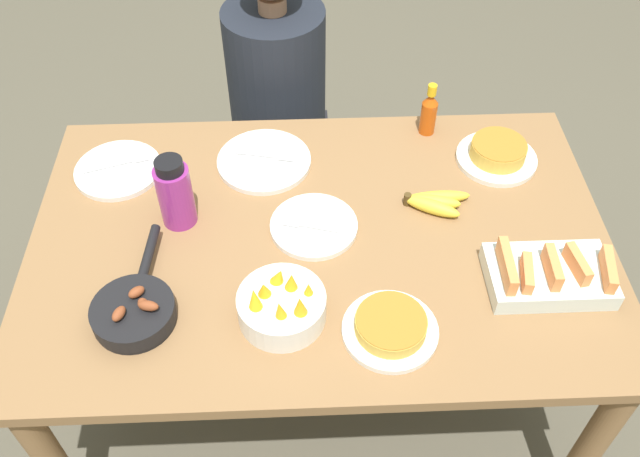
{
  "coord_description": "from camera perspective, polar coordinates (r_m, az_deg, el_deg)",
  "views": [
    {
      "loc": [
        -0.05,
        -1.17,
        2.04
      ],
      "look_at": [
        0.0,
        0.0,
        0.76
      ],
      "focal_mm": 38.0,
      "sensor_mm": 36.0,
      "label": 1
    }
  ],
  "objects": [
    {
      "name": "frittata_plate_center",
      "position": [
        2.01,
        14.72,
        6.13
      ],
      "size": [
        0.23,
        0.23,
        0.06
      ],
      "color": "white",
      "rests_on": "dining_table"
    },
    {
      "name": "dining_table",
      "position": [
        1.83,
        -0.0,
        -2.61
      ],
      "size": [
        1.5,
        0.97,
        0.73
      ],
      "color": "olive",
      "rests_on": "ground_plane"
    },
    {
      "name": "banana_bunch",
      "position": [
        1.84,
        9.52,
        2.24
      ],
      "size": [
        0.19,
        0.11,
        0.04
      ],
      "color": "yellow",
      "rests_on": "dining_table"
    },
    {
      "name": "empty_plate_far_left",
      "position": [
        1.77,
        -0.53,
        0.2
      ],
      "size": [
        0.23,
        0.23,
        0.02
      ],
      "color": "white",
      "rests_on": "dining_table"
    },
    {
      "name": "skillet",
      "position": [
        1.63,
        -15.34,
        -6.67
      ],
      "size": [
        0.19,
        0.36,
        0.08
      ],
      "rotation": [
        0.0,
        0.0,
        1.49
      ],
      "color": "black",
      "rests_on": "dining_table"
    },
    {
      "name": "melon_tray",
      "position": [
        1.72,
        18.71,
        -3.68
      ],
      "size": [
        0.3,
        0.18,
        0.1
      ],
      "color": "silver",
      "rests_on": "dining_table"
    },
    {
      "name": "empty_plate_far_right",
      "position": [
        1.96,
        -4.73,
        5.68
      ],
      "size": [
        0.27,
        0.27,
        0.02
      ],
      "color": "white",
      "rests_on": "dining_table"
    },
    {
      "name": "person_figure",
      "position": [
        2.48,
        -3.48,
        8.84
      ],
      "size": [
        0.37,
        0.37,
        1.18
      ],
      "color": "black",
      "rests_on": "ground_plane"
    },
    {
      "name": "frittata_plate_side",
      "position": [
        1.56,
        5.95,
        -8.26
      ],
      "size": [
        0.22,
        0.22,
        0.05
      ],
      "color": "white",
      "rests_on": "dining_table"
    },
    {
      "name": "ground_plane",
      "position": [
        2.35,
        -0.0,
        -12.54
      ],
      "size": [
        14.0,
        14.0,
        0.0
      ],
      "primitive_type": "plane",
      "color": "#565142"
    },
    {
      "name": "water_bottle",
      "position": [
        1.77,
        -12.12,
        2.93
      ],
      "size": [
        0.09,
        0.09,
        0.21
      ],
      "color": "#992D89",
      "rests_on": "dining_table"
    },
    {
      "name": "hot_sauce_bottle",
      "position": [
        2.04,
        9.17,
        9.67
      ],
      "size": [
        0.05,
        0.05,
        0.17
      ],
      "color": "#C64C0F",
      "rests_on": "dining_table"
    },
    {
      "name": "empty_plate_near_front",
      "position": [
        2.01,
        -16.63,
        4.75
      ],
      "size": [
        0.24,
        0.24,
        0.02
      ],
      "color": "white",
      "rests_on": "dining_table"
    },
    {
      "name": "fruit_bowl_mango",
      "position": [
        1.57,
        -3.24,
        -6.49
      ],
      "size": [
        0.21,
        0.21,
        0.13
      ],
      "color": "white",
      "rests_on": "dining_table"
    }
  ]
}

